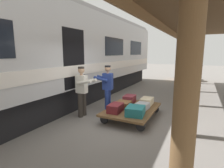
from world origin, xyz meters
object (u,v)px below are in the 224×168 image
(suitcase_burgundy_valise, at_px, (129,99))
(porter_in_overalls, at_px, (107,87))
(luggage_cart, at_px, (132,109))
(suitcase_brown_leather, at_px, (123,104))
(suitcase_maroon_trunk, at_px, (115,108))
(baggage_tug, at_px, (186,72))
(suitcase_gray_aluminum, at_px, (142,106))
(porter_by_door, at_px, (82,90))
(train_car, at_px, (43,55))
(suitcase_cream_canvas, at_px, (147,101))
(suitcase_teal_softside, at_px, (135,111))

(suitcase_burgundy_valise, bearing_deg, porter_in_overalls, 23.39)
(luggage_cart, bearing_deg, suitcase_burgundy_valise, -61.37)
(suitcase_brown_leather, distance_m, porter_in_overalls, 0.95)
(suitcase_burgundy_valise, bearing_deg, suitcase_maroon_trunk, 90.00)
(luggage_cart, xyz_separation_m, baggage_tug, (-0.92, -9.79, 0.34))
(suitcase_maroon_trunk, bearing_deg, baggage_tug, -96.83)
(suitcase_gray_aluminum, height_order, porter_by_door, porter_by_door)
(suitcase_brown_leather, height_order, suitcase_gray_aluminum, suitcase_gray_aluminum)
(suitcase_maroon_trunk, height_order, porter_by_door, porter_by_door)
(suitcase_maroon_trunk, bearing_deg, train_car, -1.15)
(porter_in_overalls, height_order, baggage_tug, porter_in_overalls)
(suitcase_cream_canvas, xyz_separation_m, suitcase_maroon_trunk, (0.65, 1.20, 0.00))
(suitcase_cream_canvas, bearing_deg, baggage_tug, -93.67)
(porter_in_overalls, bearing_deg, luggage_cart, 165.96)
(suitcase_brown_leather, distance_m, suitcase_gray_aluminum, 0.65)
(suitcase_teal_softside, bearing_deg, train_car, -0.94)
(suitcase_maroon_trunk, bearing_deg, porter_in_overalls, -48.95)
(suitcase_burgundy_valise, relative_size, baggage_tug, 0.30)
(suitcase_burgundy_valise, xyz_separation_m, porter_in_overalls, (0.76, 0.33, 0.46))
(porter_by_door, bearing_deg, suitcase_gray_aluminum, -161.50)
(train_car, bearing_deg, porter_by_door, 177.14)
(suitcase_burgundy_valise, relative_size, porter_by_door, 0.30)
(train_car, distance_m, suitcase_brown_leather, 3.53)
(train_car, distance_m, porter_by_door, 2.17)
(suitcase_brown_leather, xyz_separation_m, suitcase_maroon_trunk, (0.00, 0.60, 0.03))
(suitcase_gray_aluminum, height_order, baggage_tug, baggage_tug)
(suitcase_teal_softside, xyz_separation_m, porter_in_overalls, (1.41, -0.87, 0.46))
(suitcase_burgundy_valise, distance_m, baggage_tug, 9.27)
(suitcase_teal_softside, height_order, baggage_tug, baggage_tug)
(porter_by_door, bearing_deg, suitcase_brown_leather, -152.85)
(suitcase_brown_leather, xyz_separation_m, suitcase_gray_aluminum, (-0.65, 0.00, 0.01))
(luggage_cart, relative_size, baggage_tug, 1.25)
(train_car, relative_size, baggage_tug, 10.27)
(suitcase_brown_leather, height_order, suitcase_teal_softside, suitcase_teal_softside)
(suitcase_brown_leather, height_order, suitcase_burgundy_valise, suitcase_burgundy_valise)
(suitcase_cream_canvas, xyz_separation_m, baggage_tug, (-0.59, -9.19, 0.17))
(suitcase_cream_canvas, distance_m, porter_in_overalls, 1.53)
(train_car, distance_m, suitcase_burgundy_valise, 3.65)
(suitcase_maroon_trunk, relative_size, porter_by_door, 0.33)
(suitcase_burgundy_valise, height_order, suitcase_teal_softside, suitcase_burgundy_valise)
(suitcase_burgundy_valise, xyz_separation_m, baggage_tug, (-1.24, -9.19, 0.16))
(suitcase_gray_aluminum, relative_size, suitcase_teal_softside, 0.96)
(luggage_cart, distance_m, baggage_tug, 9.84)
(luggage_cart, xyz_separation_m, suitcase_gray_aluminum, (-0.33, 0.00, 0.15))
(train_car, xyz_separation_m, baggage_tug, (-4.32, -10.33, -1.43))
(suitcase_cream_canvas, relative_size, suitcase_burgundy_valise, 1.09)
(porter_in_overalls, bearing_deg, baggage_tug, -101.88)
(luggage_cart, bearing_deg, baggage_tug, -95.35)
(train_car, xyz_separation_m, suitcase_burgundy_valise, (-3.08, -1.14, -1.59))
(suitcase_gray_aluminum, height_order, porter_in_overalls, porter_in_overalls)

